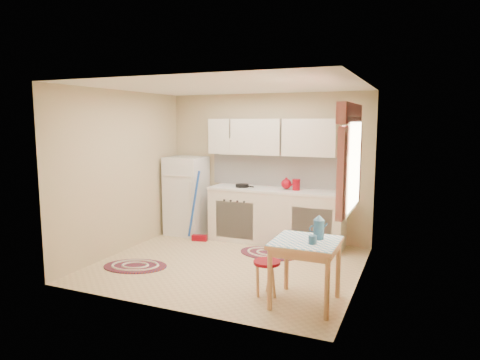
% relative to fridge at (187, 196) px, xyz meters
% --- Properties ---
extents(room_shell, '(3.64, 3.60, 2.52)m').
position_rel_fridge_xyz_m(room_shell, '(1.56, -1.01, 0.90)').
color(room_shell, '#CCB282').
rests_on(room_shell, ground).
extents(fridge, '(0.65, 0.60, 1.40)m').
position_rel_fridge_xyz_m(fridge, '(0.00, 0.00, 0.00)').
color(fridge, silver).
rests_on(fridge, ground).
extents(broom, '(0.30, 0.17, 1.20)m').
position_rel_fridge_xyz_m(broom, '(0.45, -0.35, -0.10)').
color(broom, '#1C4CB1').
rests_on(broom, ground).
extents(base_cabinets, '(2.25, 0.60, 0.88)m').
position_rel_fridge_xyz_m(base_cabinets, '(1.68, 0.05, -0.26)').
color(base_cabinets, beige).
rests_on(base_cabinets, ground).
extents(countertop, '(2.27, 0.62, 0.04)m').
position_rel_fridge_xyz_m(countertop, '(1.68, 0.05, 0.20)').
color(countertop, silver).
rests_on(countertop, base_cabinets).
extents(frying_pan, '(0.29, 0.29, 0.05)m').
position_rel_fridge_xyz_m(frying_pan, '(1.09, 0.00, 0.24)').
color(frying_pan, black).
rests_on(frying_pan, countertop).
extents(red_kettle, '(0.19, 0.18, 0.19)m').
position_rel_fridge_xyz_m(red_kettle, '(1.85, 0.05, 0.31)').
color(red_kettle, maroon).
rests_on(red_kettle, countertop).
extents(red_canister, '(0.13, 0.13, 0.16)m').
position_rel_fridge_xyz_m(red_canister, '(2.02, 0.05, 0.30)').
color(red_canister, maroon).
rests_on(red_canister, countertop).
extents(table, '(0.72, 0.72, 0.72)m').
position_rel_fridge_xyz_m(table, '(2.74, -2.11, -0.34)').
color(table, tan).
rests_on(table, ground).
extents(stool, '(0.33, 0.33, 0.42)m').
position_rel_fridge_xyz_m(stool, '(2.28, -2.08, -0.49)').
color(stool, maroon).
rests_on(stool, ground).
extents(coffee_pot, '(0.19, 0.18, 0.30)m').
position_rel_fridge_xyz_m(coffee_pot, '(2.86, -1.99, 0.17)').
color(coffee_pot, '#29577D').
rests_on(coffee_pot, table).
extents(mug, '(0.10, 0.10, 0.10)m').
position_rel_fridge_xyz_m(mug, '(2.84, -2.21, 0.07)').
color(mug, '#29577D').
rests_on(mug, table).
extents(rug_center, '(1.00, 0.73, 0.02)m').
position_rel_fridge_xyz_m(rug_center, '(1.78, -0.57, -0.69)').
color(rug_center, maroon).
rests_on(rug_center, ground).
extents(rug_left, '(1.03, 0.83, 0.02)m').
position_rel_fridge_xyz_m(rug_left, '(0.24, -1.86, -0.69)').
color(rug_left, maroon).
rests_on(rug_left, ground).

